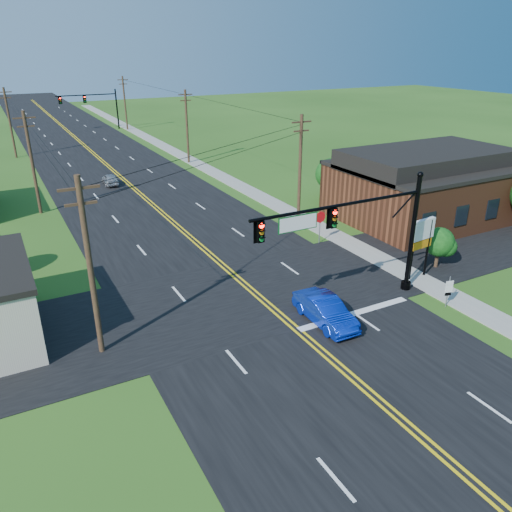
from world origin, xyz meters
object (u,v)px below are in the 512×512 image
signal_mast_far (91,104)px  signal_mast_main (355,229)px  blue_car (325,311)px  stop_sign (320,220)px  route_sign (449,289)px

signal_mast_far → signal_mast_main: bearing=-90.1°
blue_car → stop_sign: (6.59, 9.98, 1.11)m
signal_mast_far → route_sign: signal_mast_far is taller
signal_mast_far → stop_sign: (4.06, -63.02, -2.69)m
signal_mast_far → stop_sign: bearing=-86.3°
signal_mast_far → blue_car: size_ratio=2.43×
signal_mast_far → route_sign: (4.80, -74.85, -3.41)m
signal_mast_main → blue_car: bearing=-157.6°
blue_car → route_sign: route_sign is taller
stop_sign → signal_mast_far: bearing=92.0°
signal_mast_main → stop_sign: bearing=65.1°
stop_sign → route_sign: bearing=-88.1°
blue_car → route_sign: bearing=-12.7°
signal_mast_far → blue_car: signal_mast_far is taller
signal_mast_main → stop_sign: size_ratio=4.39×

